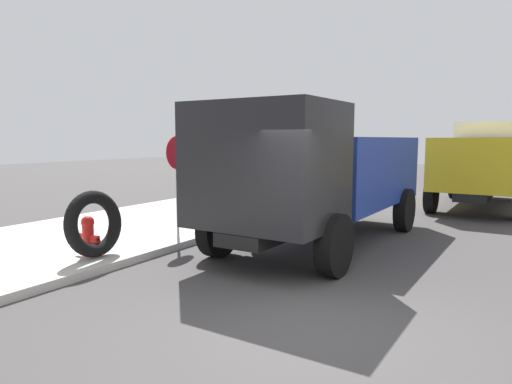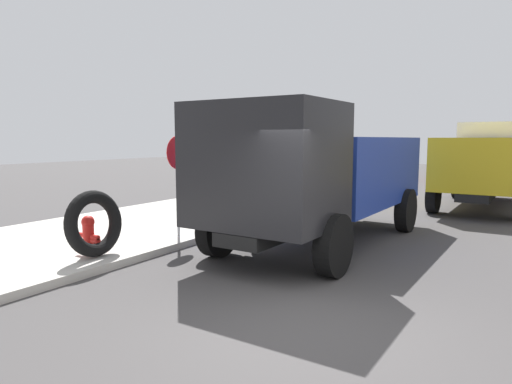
# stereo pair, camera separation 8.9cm
# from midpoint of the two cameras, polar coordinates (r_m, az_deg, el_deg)

# --- Properties ---
(ground_plane) EXTENTS (80.00, 80.00, 0.00)m
(ground_plane) POSITION_cam_midpoint_polar(r_m,az_deg,el_deg) (5.97, 6.22, -16.61)
(ground_plane) COLOR #423F3F
(sidewalk_curb) EXTENTS (36.00, 5.00, 0.15)m
(sidewalk_curb) POSITION_cam_midpoint_polar(r_m,az_deg,el_deg) (10.39, -28.42, -6.83)
(sidewalk_curb) COLOR #BCB7AD
(sidewalk_curb) RESTS_ON ground
(fire_hydrant) EXTENTS (0.25, 0.56, 0.76)m
(fire_hydrant) POSITION_cam_midpoint_polar(r_m,az_deg,el_deg) (9.27, -20.06, -4.97)
(fire_hydrant) COLOR red
(fire_hydrant) RESTS_ON sidewalk_curb
(loose_tire) EXTENTS (1.25, 0.39, 1.27)m
(loose_tire) POSITION_cam_midpoint_polar(r_m,az_deg,el_deg) (9.00, -19.46, -3.77)
(loose_tire) COLOR black
(loose_tire) RESTS_ON sidewalk_curb
(stop_sign) EXTENTS (0.76, 0.08, 2.29)m
(stop_sign) POSITION_cam_midpoint_polar(r_m,az_deg,el_deg) (10.36, -9.54, 3.17)
(stop_sign) COLOR gray
(stop_sign) RESTS_ON sidewalk_curb
(dump_truck_blue) EXTENTS (7.05, 2.93, 3.00)m
(dump_truck_blue) POSITION_cam_midpoint_polar(r_m,az_deg,el_deg) (10.16, 8.37, 2.39)
(dump_truck_blue) COLOR #1E3899
(dump_truck_blue) RESTS_ON ground
(dump_truck_yellow) EXTENTS (7.04, 2.89, 3.00)m
(dump_truck_yellow) POSITION_cam_midpoint_polar(r_m,az_deg,el_deg) (17.76, 27.28, 3.53)
(dump_truck_yellow) COLOR gold
(dump_truck_yellow) RESTS_ON ground
(dump_truck_red) EXTENTS (7.06, 2.93, 3.00)m
(dump_truck_red) POSITION_cam_midpoint_polar(r_m,az_deg,el_deg) (28.37, 27.37, 4.42)
(dump_truck_red) COLOR red
(dump_truck_red) RESTS_ON ground
(dump_truck_gray) EXTENTS (7.07, 2.95, 3.00)m
(dump_truck_gray) POSITION_cam_midpoint_polar(r_m,az_deg,el_deg) (41.13, 29.20, 4.79)
(dump_truck_gray) COLOR slate
(dump_truck_gray) RESTS_ON ground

